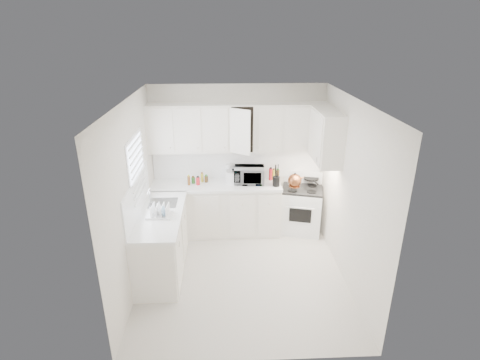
{
  "coord_description": "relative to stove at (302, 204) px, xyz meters",
  "views": [
    {
      "loc": [
        -0.24,
        -4.74,
        3.46
      ],
      "look_at": [
        0.0,
        0.7,
        1.25
      ],
      "focal_mm": 28.24,
      "sensor_mm": 36.0,
      "label": 1
    }
  ],
  "objects": [
    {
      "name": "wall_front",
      "position": [
        -1.13,
        -2.88,
        0.76
      ],
      "size": [
        3.0,
        0.0,
        3.0
      ],
      "primitive_type": "plane",
      "rotation": [
        -1.57,
        0.0,
        0.0
      ],
      "color": "silver",
      "rests_on": "ground"
    },
    {
      "name": "wall_back",
      "position": [
        -1.13,
        0.32,
        0.76
      ],
      "size": [
        3.0,
        0.0,
        3.0
      ],
      "primitive_type": "plane",
      "rotation": [
        1.57,
        0.0,
        0.0
      ],
      "color": "silver",
      "rests_on": "ground"
    },
    {
      "name": "countertop_back",
      "position": [
        -1.52,
        0.01,
        0.39
      ],
      "size": [
        2.24,
        0.64,
        0.05
      ],
      "primitive_type": "cube",
      "color": "white",
      "rests_on": "lower_cabinets_back"
    },
    {
      "name": "rice_cooker",
      "position": [
        -1.22,
        0.03,
        0.54
      ],
      "size": [
        0.33,
        0.33,
        0.26
      ],
      "primitive_type": null,
      "rotation": [
        0.0,
        0.0,
        0.33
      ],
      "color": "white",
      "rests_on": "countertop_back"
    },
    {
      "name": "spice_left_4",
      "position": [
        -1.68,
        0.14,
        0.48
      ],
      "size": [
        0.06,
        0.06,
        0.13
      ],
      "primitive_type": "cylinder",
      "color": "#4E3416",
      "rests_on": "countertop_back"
    },
    {
      "name": "utensil_crock",
      "position": [
        -0.49,
        -0.13,
        0.61
      ],
      "size": [
        0.16,
        0.16,
        0.4
      ],
      "primitive_type": null,
      "rotation": [
        0.0,
        0.0,
        0.24
      ],
      "color": "black",
      "rests_on": "countertop_back"
    },
    {
      "name": "upper_cabinets_back",
      "position": [
        -1.13,
        0.16,
        0.96
      ],
      "size": [
        3.0,
        0.33,
        0.8
      ],
      "primitive_type": null,
      "color": "silver",
      "rests_on": "wall_back"
    },
    {
      "name": "sauce_right_1",
      "position": [
        -0.49,
        0.12,
        0.51
      ],
      "size": [
        0.06,
        0.06,
        0.19
      ],
      "primitive_type": "cylinder",
      "color": "gold",
      "rests_on": "countertop_back"
    },
    {
      "name": "countertop_left",
      "position": [
        -2.32,
        -1.08,
        0.39
      ],
      "size": [
        0.64,
        1.62,
        0.05
      ],
      "primitive_type": "cube",
      "color": "white",
      "rests_on": "lower_cabinets_left"
    },
    {
      "name": "spice_left_1",
      "position": [
        -1.9,
        0.05,
        0.48
      ],
      "size": [
        0.06,
        0.06,
        0.13
      ],
      "primitive_type": "cylinder",
      "color": "#286923",
      "rests_on": "countertop_back"
    },
    {
      "name": "lower_cabinets_left",
      "position": [
        -2.33,
        -1.08,
        -0.09
      ],
      "size": [
        0.6,
        1.6,
        0.9
      ],
      "primitive_type": null,
      "color": "silver",
      "rests_on": "floor"
    },
    {
      "name": "dish_rack",
      "position": [
        -2.3,
        -1.16,
        0.51
      ],
      "size": [
        0.37,
        0.29,
        0.2
      ],
      "primitive_type": null,
      "rotation": [
        0.0,
        0.0,
        -0.07
      ],
      "color": "white",
      "rests_on": "countertop_left"
    },
    {
      "name": "spice_left_0",
      "position": [
        -1.98,
        0.14,
        0.48
      ],
      "size": [
        0.06,
        0.06,
        0.13
      ],
      "primitive_type": "cylinder",
      "color": "brown",
      "rests_on": "countertop_back"
    },
    {
      "name": "sauce_right_0",
      "position": [
        -0.55,
        0.18,
        0.51
      ],
      "size": [
        0.06,
        0.06,
        0.19
      ],
      "primitive_type": "cylinder",
      "color": "red",
      "rests_on": "countertop_back"
    },
    {
      "name": "wall_left",
      "position": [
        -2.63,
        -1.28,
        0.76
      ],
      "size": [
        0.0,
        3.2,
        3.2
      ],
      "primitive_type": "plane",
      "rotation": [
        1.57,
        0.0,
        1.57
      ],
      "color": "silver",
      "rests_on": "ground"
    },
    {
      "name": "spice_left_2",
      "position": [
        -1.83,
        0.14,
        0.48
      ],
      "size": [
        0.06,
        0.06,
        0.13
      ],
      "primitive_type": "cylinder",
      "color": "red",
      "rests_on": "countertop_back"
    },
    {
      "name": "lower_cabinets_back",
      "position": [
        -1.52,
        0.02,
        -0.09
      ],
      "size": [
        2.22,
        0.6,
        0.9
      ],
      "primitive_type": null,
      "color": "silver",
      "rests_on": "floor"
    },
    {
      "name": "frying_pan",
      "position": [
        0.18,
        0.16,
        0.43
      ],
      "size": [
        0.35,
        0.5,
        0.04
      ],
      "primitive_type": null,
      "rotation": [
        0.0,
        0.0,
        0.19
      ],
      "color": "black",
      "rests_on": "stove"
    },
    {
      "name": "microwave",
      "position": [
        -0.94,
        0.03,
        0.59
      ],
      "size": [
        0.53,
        0.32,
        0.35
      ],
      "primitive_type": "imported",
      "rotation": [
        0.0,
        0.0,
        -0.07
      ],
      "color": "gray",
      "rests_on": "countertop_back"
    },
    {
      "name": "backsplash_left",
      "position": [
        -2.62,
        -1.08,
        0.69
      ],
      "size": [
        0.02,
        1.6,
        0.55
      ],
      "primitive_type": "cube",
      "color": "white",
      "rests_on": "wall_left"
    },
    {
      "name": "sink",
      "position": [
        -2.32,
        -0.73,
        0.53
      ],
      "size": [
        0.42,
        0.38,
        0.3
      ],
      "primitive_type": null,
      "color": "gray",
      "rests_on": "countertop_left"
    },
    {
      "name": "floor",
      "position": [
        -1.13,
        -1.28,
        -0.54
      ],
      "size": [
        3.2,
        3.2,
        0.0
      ],
      "primitive_type": "plane",
      "color": "beige",
      "rests_on": "ground"
    },
    {
      "name": "tea_kettle",
      "position": [
        -0.18,
        -0.16,
        0.53
      ],
      "size": [
        0.31,
        0.27,
        0.26
      ],
      "primitive_type": null,
      "rotation": [
        0.0,
        0.0,
        -0.11
      ],
      "color": "brown",
      "rests_on": "stove"
    },
    {
      "name": "backsplash_back",
      "position": [
        -1.13,
        0.31,
        0.69
      ],
      "size": [
        2.98,
        0.02,
        0.55
      ],
      "primitive_type": "cube",
      "color": "white",
      "rests_on": "wall_back"
    },
    {
      "name": "paper_towel",
      "position": [
        -1.29,
        0.24,
        0.55
      ],
      "size": [
        0.12,
        0.12,
        0.27
      ],
      "primitive_type": "cylinder",
      "color": "white",
      "rests_on": "countertop_back"
    },
    {
      "name": "window_blinds",
      "position": [
        -2.61,
        -0.93,
        1.01
      ],
      "size": [
        0.06,
        0.96,
        1.06
      ],
      "primitive_type": null,
      "color": "white",
      "rests_on": "wall_left"
    },
    {
      "name": "sauce_right_2",
      "position": [
        -0.44,
        0.18,
        0.51
      ],
      "size": [
        0.06,
        0.06,
        0.19
      ],
      "primitive_type": "cylinder",
      "color": "#4E3416",
      "rests_on": "countertop_back"
    },
    {
      "name": "ceiling",
      "position": [
        -1.13,
        -1.28,
        2.06
      ],
      "size": [
        3.2,
        3.2,
        0.0
      ],
      "primitive_type": "plane",
      "rotation": [
        3.14,
        0.0,
        0.0
      ],
      "color": "white",
      "rests_on": "ground"
    },
    {
      "name": "spice_left_3",
      "position": [
        -1.75,
        0.05,
        0.48
      ],
      "size": [
        0.06,
        0.06,
        0.13
      ],
      "primitive_type": "cylinder",
      "color": "gold",
      "rests_on": "countertop_back"
    },
    {
      "name": "stove",
      "position": [
        0.0,
        0.0,
        0.0
      ],
      "size": [
        0.82,
        0.73,
        1.08
      ],
      "primitive_type": null,
      "rotation": [
        0.0,
        0.0,
        -0.26
      ],
      "color": "white",
      "rests_on": "floor"
    },
    {
      "name": "upper_cabinets_right",
      "position": [
        0.21,
        -0.46,
        0.96
      ],
      "size": [
        0.33,
        0.9,
        0.8
      ],
      "primitive_type": null,
      "color": "silver",
      "rests_on": "wall_right"
    },
    {
      "name": "wall_right",
      "position": [
        0.37,
        -1.28,
        0.76
      ],
      "size": [
        0.0,
        3.2,
        3.2
      ],
      "primitive_type": "plane",
      "rotation": [
        1.57,
        0.0,
        -1.57
      ],
      "color": "silver",
      "rests_on": "ground"
    }
  ]
}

